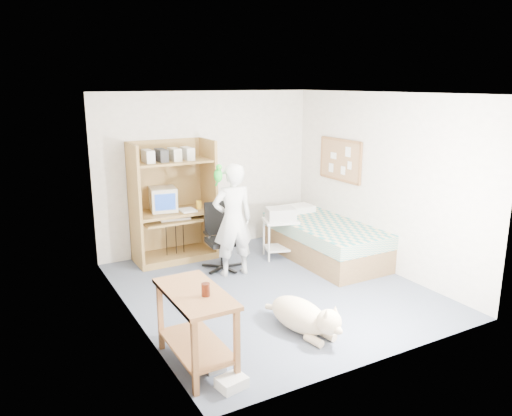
# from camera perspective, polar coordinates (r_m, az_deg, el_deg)

# --- Properties ---
(floor) EXTENTS (4.00, 4.00, 0.00)m
(floor) POSITION_cam_1_polar(r_m,az_deg,el_deg) (6.62, 1.81, -9.20)
(floor) COLOR #485062
(floor) RESTS_ON ground
(wall_back) EXTENTS (3.60, 0.02, 2.50)m
(wall_back) POSITION_cam_1_polar(r_m,az_deg,el_deg) (7.98, -5.54, 4.17)
(wall_back) COLOR beige
(wall_back) RESTS_ON floor
(wall_right) EXTENTS (0.02, 4.00, 2.50)m
(wall_right) POSITION_cam_1_polar(r_m,az_deg,el_deg) (7.31, 14.10, 2.88)
(wall_right) COLOR beige
(wall_right) RESTS_ON floor
(wall_left) EXTENTS (0.02, 4.00, 2.50)m
(wall_left) POSITION_cam_1_polar(r_m,az_deg,el_deg) (5.55, -14.25, -0.64)
(wall_left) COLOR beige
(wall_left) RESTS_ON floor
(ceiling) EXTENTS (3.60, 4.00, 0.02)m
(ceiling) POSITION_cam_1_polar(r_m,az_deg,el_deg) (6.08, 1.99, 12.97)
(ceiling) COLOR white
(ceiling) RESTS_ON wall_back
(computer_hutch) EXTENTS (1.20, 0.63, 1.80)m
(computer_hutch) POSITION_cam_1_polar(r_m,az_deg,el_deg) (7.58, -9.51, 0.19)
(computer_hutch) COLOR brown
(computer_hutch) RESTS_ON floor
(bed) EXTENTS (1.02, 2.02, 0.66)m
(bed) POSITION_cam_1_polar(r_m,az_deg,el_deg) (7.69, 7.80, -3.67)
(bed) COLOR brown
(bed) RESTS_ON floor
(side_desk) EXTENTS (0.50, 1.00, 0.75)m
(side_desk) POSITION_cam_1_polar(r_m,az_deg,el_deg) (4.81, -6.89, -12.27)
(side_desk) COLOR brown
(side_desk) RESTS_ON floor
(corkboard) EXTENTS (0.04, 0.94, 0.66)m
(corkboard) POSITION_cam_1_polar(r_m,az_deg,el_deg) (7.92, 9.60, 5.44)
(corkboard) COLOR #946542
(corkboard) RESTS_ON wall_right
(office_chair) EXTENTS (0.54, 0.54, 0.95)m
(office_chair) POSITION_cam_1_polar(r_m,az_deg,el_deg) (7.23, -4.01, -4.31)
(office_chair) COLOR black
(office_chair) RESTS_ON floor
(person) EXTENTS (0.61, 0.43, 1.58)m
(person) POSITION_cam_1_polar(r_m,az_deg,el_deg) (6.85, -2.66, -1.39)
(person) COLOR silver
(person) RESTS_ON floor
(parrot) EXTENTS (0.12, 0.20, 0.32)m
(parrot) POSITION_cam_1_polar(r_m,az_deg,el_deg) (6.64, -4.33, 3.87)
(parrot) COLOR #159115
(parrot) RESTS_ON person
(dog) EXTENTS (0.50, 1.15, 0.43)m
(dog) POSITION_cam_1_polar(r_m,az_deg,el_deg) (5.51, 5.42, -12.17)
(dog) COLOR beige
(dog) RESTS_ON floor
(printer_cart) EXTENTS (0.60, 0.53, 0.60)m
(printer_cart) POSITION_cam_1_polar(r_m,az_deg,el_deg) (7.64, 2.81, -2.79)
(printer_cart) COLOR silver
(printer_cart) RESTS_ON floor
(printer) EXTENTS (0.50, 0.43, 0.18)m
(printer) POSITION_cam_1_polar(r_m,az_deg,el_deg) (7.56, 2.84, -0.66)
(printer) COLOR #A8A7A3
(printer) RESTS_ON printer_cart
(crt_monitor) EXTENTS (0.43, 0.45, 0.35)m
(crt_monitor) POSITION_cam_1_polar(r_m,az_deg,el_deg) (7.51, -10.56, 1.00)
(crt_monitor) COLOR beige
(crt_monitor) RESTS_ON computer_hutch
(keyboard) EXTENTS (0.46, 0.21, 0.03)m
(keyboard) POSITION_cam_1_polar(r_m,az_deg,el_deg) (7.46, -9.24, -1.21)
(keyboard) COLOR beige
(keyboard) RESTS_ON computer_hutch
(pencil_cup) EXTENTS (0.08, 0.08, 0.12)m
(pencil_cup) POSITION_cam_1_polar(r_m,az_deg,el_deg) (7.63, -6.54, 0.39)
(pencil_cup) COLOR gold
(pencil_cup) RESTS_ON computer_hutch
(drink_glass) EXTENTS (0.08, 0.08, 0.12)m
(drink_glass) POSITION_cam_1_polar(r_m,az_deg,el_deg) (4.58, -5.77, -9.27)
(drink_glass) COLOR #3B1409
(drink_glass) RESTS_ON side_desk
(floor_box_a) EXTENTS (0.28, 0.24, 0.10)m
(floor_box_a) POSITION_cam_1_polar(r_m,az_deg,el_deg) (4.67, -2.80, -19.30)
(floor_box_a) COLOR white
(floor_box_a) RESTS_ON floor
(floor_box_b) EXTENTS (0.18, 0.22, 0.08)m
(floor_box_b) POSITION_cam_1_polar(r_m,az_deg,el_deg) (4.95, -4.90, -17.38)
(floor_box_b) COLOR #ADADA8
(floor_box_b) RESTS_ON floor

